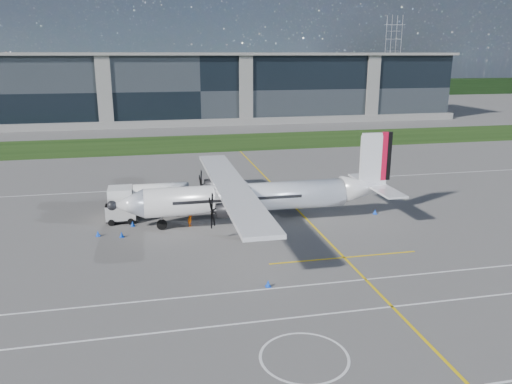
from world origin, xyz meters
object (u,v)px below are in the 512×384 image
Objects in this scene: safety_cone_nose_stbd at (133,224)px; safety_cone_fwd at (98,233)px; safety_cone_portwing at (268,283)px; ground_crew_person at (190,216)px; baggage_tug at (121,213)px; safety_cone_tail at (375,212)px; fuel_tanker_truck at (144,200)px; safety_cone_nose_port at (122,234)px; pylon_east at (392,55)px; turboprop_aircraft at (257,181)px.

safety_cone_fwd is (-2.89, -2.01, 0.00)m from safety_cone_nose_stbd.
safety_cone_nose_stbd is (-9.29, 14.61, 0.00)m from safety_cone_portwing.
safety_cone_fwd is (-8.05, -0.95, -0.68)m from ground_crew_person.
safety_cone_fwd is at bearing -118.34° from baggage_tug.
safety_cone_portwing is 19.36m from safety_cone_tail.
safety_cone_nose_stbd is at bearing -107.47° from fuel_tanker_truck.
safety_cone_portwing is 15.65m from safety_cone_nose_port.
fuel_tanker_truck is 16.42× the size of safety_cone_tail.
safety_cone_nose_stbd is (-98.25, -145.04, -14.75)m from pylon_east.
turboprop_aircraft is at bearing -12.85° from baggage_tug.
fuel_tanker_truck is (-10.33, 4.76, -2.55)m from turboprop_aircraft.
safety_cone_nose_stbd and safety_cone_nose_port have the same top height.
safety_cone_nose_stbd is (-5.16, 1.06, -0.68)m from ground_crew_person.
baggage_tug is 1.55× the size of ground_crew_person.
turboprop_aircraft is at bearing 2.24° from safety_cone_fwd.
turboprop_aircraft is at bearing -24.73° from fuel_tanker_truck.
safety_cone_portwing is at bearing -57.08° from baggage_tug.
ground_crew_person is 3.74× the size of safety_cone_nose_port.
safety_cone_portwing is (-88.95, -159.65, -14.75)m from pylon_east.
turboprop_aircraft reaches higher than safety_cone_portwing.
ground_crew_person is at bearing 176.43° from turboprop_aircraft.
safety_cone_portwing is (8.25, -17.91, -1.29)m from fuel_tanker_truck.
safety_cone_nose_stbd is 2.83m from safety_cone_nose_port.
safety_cone_tail is (18.18, -0.22, -0.68)m from ground_crew_person.
turboprop_aircraft is at bearing -179.18° from safety_cone_tail.
ground_crew_person reaches higher than safety_cone_nose_port.
safety_cone_fwd is (-3.93, -5.32, -1.29)m from fuel_tanker_truck.
baggage_tug is (-12.43, 2.84, -3.22)m from turboprop_aircraft.
turboprop_aircraft is 54.52× the size of safety_cone_tail.
safety_cone_portwing and safety_cone_tail have the same top height.
turboprop_aircraft is 54.52× the size of safety_cone_portwing.
turboprop_aircraft is at bearing -120.67° from pylon_east.
ground_crew_person is 5.31m from safety_cone_nose_stbd.
ground_crew_person reaches higher than safety_cone_fwd.
safety_cone_fwd is 1.00× the size of safety_cone_nose_port.
safety_cone_portwing is at bearing -98.99° from turboprop_aircraft.
safety_cone_tail is (23.34, -1.28, 0.00)m from safety_cone_nose_stbd.
ground_crew_person reaches higher than safety_cone_portwing.
safety_cone_nose_stbd is at bearing 72.28° from safety_cone_nose_port.
turboprop_aircraft is 12.57m from safety_cone_tail.
fuel_tanker_truck is at bearing 42.51° from baggage_tug.
safety_cone_nose_port is (-6.02, -1.64, -0.68)m from ground_crew_person.
pylon_east is 178.52m from safety_cone_nose_port.
ground_crew_person is 18.19m from safety_cone_tail.
turboprop_aircraft reaches higher than safety_cone_nose_stbd.
safety_cone_fwd is 1.00× the size of safety_cone_tail.
safety_cone_nose_port is at bearing -174.18° from turboprop_aircraft.
pylon_east is 10.35× the size of baggage_tug.
safety_cone_fwd is at bearing 134.04° from safety_cone_portwing.
safety_cone_tail is at bearing -71.08° from ground_crew_person.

